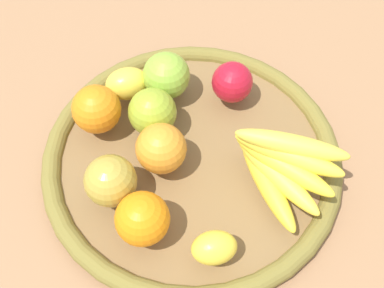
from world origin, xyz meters
The scene contains 12 objects.
ground_plane centered at (0.00, 0.00, 0.00)m, with size 2.40×2.40×0.00m, color #976C48.
basket centered at (0.00, 0.00, 0.02)m, with size 0.47×0.47×0.03m.
apple_0 centered at (0.07, 0.04, 0.07)m, with size 0.08×0.08×0.08m, color #90A72A.
orange_2 centered at (-0.09, 0.11, 0.07)m, with size 0.07×0.07×0.07m, color orange.
apple_3 centered at (0.13, -0.01, 0.07)m, with size 0.08×0.08×0.08m, color #89B537.
banana_bunch centered at (-0.10, -0.10, 0.08)m, with size 0.16×0.14×0.09m.
orange_1 centered at (0.11, 0.11, 0.07)m, with size 0.08×0.08×0.08m, color orange.
apple_1 centered at (-0.02, 0.13, 0.07)m, with size 0.07×0.07×0.07m, color #AF9536.
orange_0 centered at (0.00, 0.05, 0.07)m, with size 0.08×0.08×0.08m, color orange.
apple_2 centered at (0.08, -0.10, 0.07)m, with size 0.07×0.07×0.07m, color red.
lemon_1 centered at (-0.16, 0.04, 0.06)m, with size 0.06×0.05×0.05m, color yellow.
lemon_0 centered at (0.15, 0.05, 0.06)m, with size 0.07×0.05×0.05m, color yellow.
Camera 1 is at (-0.36, 0.16, 0.64)m, focal length 43.78 mm.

